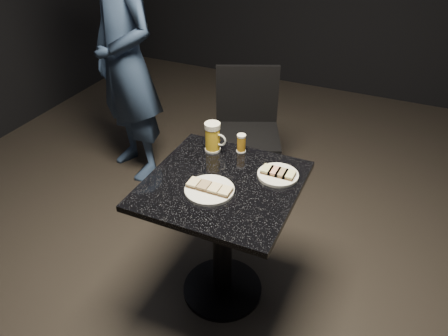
{
  "coord_description": "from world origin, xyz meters",
  "views": [
    {
      "loc": [
        0.69,
        -1.5,
        1.95
      ],
      "look_at": [
        0.0,
        0.02,
        0.82
      ],
      "focal_mm": 35.0,
      "sensor_mm": 36.0,
      "label": 1
    }
  ],
  "objects_px": {
    "table": "(222,222)",
    "beer_mug": "(213,137)",
    "plate_small": "(278,175)",
    "plate_large": "(209,190)",
    "patron": "(126,61)",
    "chair": "(247,125)",
    "beer_tumbler": "(241,143)"
  },
  "relations": [
    {
      "from": "plate_large",
      "to": "beer_tumbler",
      "type": "relative_size",
      "value": 2.32
    },
    {
      "from": "plate_large",
      "to": "beer_mug",
      "type": "bearing_deg",
      "value": 112.79
    },
    {
      "from": "plate_small",
      "to": "table",
      "type": "distance_m",
      "value": 0.37
    },
    {
      "from": "plate_small",
      "to": "table",
      "type": "height_order",
      "value": "plate_small"
    },
    {
      "from": "beer_tumbler",
      "to": "patron",
      "type": "bearing_deg",
      "value": 152.77
    },
    {
      "from": "patron",
      "to": "plate_small",
      "type": "bearing_deg",
      "value": -2.7
    },
    {
      "from": "beer_mug",
      "to": "chair",
      "type": "distance_m",
      "value": 0.82
    },
    {
      "from": "plate_large",
      "to": "patron",
      "type": "relative_size",
      "value": 0.13
    },
    {
      "from": "plate_large",
      "to": "plate_small",
      "type": "distance_m",
      "value": 0.34
    },
    {
      "from": "patron",
      "to": "beer_mug",
      "type": "height_order",
      "value": "patron"
    },
    {
      "from": "plate_small",
      "to": "table",
      "type": "relative_size",
      "value": 0.26
    },
    {
      "from": "table",
      "to": "beer_tumbler",
      "type": "xyz_separation_m",
      "value": [
        -0.03,
        0.29,
        0.29
      ]
    },
    {
      "from": "patron",
      "to": "table",
      "type": "distance_m",
      "value": 1.46
    },
    {
      "from": "plate_large",
      "to": "table",
      "type": "height_order",
      "value": "plate_large"
    },
    {
      "from": "plate_large",
      "to": "beer_tumbler",
      "type": "height_order",
      "value": "beer_tumbler"
    },
    {
      "from": "plate_large",
      "to": "plate_small",
      "type": "bearing_deg",
      "value": 44.46
    },
    {
      "from": "plate_small",
      "to": "beer_mug",
      "type": "xyz_separation_m",
      "value": [
        -0.38,
        0.09,
        0.07
      ]
    },
    {
      "from": "plate_small",
      "to": "patron",
      "type": "bearing_deg",
      "value": 152.47
    },
    {
      "from": "table",
      "to": "beer_mug",
      "type": "bearing_deg",
      "value": 123.88
    },
    {
      "from": "beer_tumbler",
      "to": "chair",
      "type": "relative_size",
      "value": 0.11
    },
    {
      "from": "beer_mug",
      "to": "beer_tumbler",
      "type": "xyz_separation_m",
      "value": [
        0.14,
        0.05,
        -0.03
      ]
    },
    {
      "from": "table",
      "to": "beer_tumbler",
      "type": "distance_m",
      "value": 0.41
    },
    {
      "from": "plate_small",
      "to": "plate_large",
      "type": "bearing_deg",
      "value": -135.54
    },
    {
      "from": "plate_large",
      "to": "table",
      "type": "relative_size",
      "value": 0.3
    },
    {
      "from": "beer_mug",
      "to": "chair",
      "type": "xyz_separation_m",
      "value": [
        -0.1,
        0.75,
        -0.33
      ]
    },
    {
      "from": "table",
      "to": "beer_tumbler",
      "type": "height_order",
      "value": "beer_tumbler"
    },
    {
      "from": "plate_small",
      "to": "patron",
      "type": "height_order",
      "value": "patron"
    },
    {
      "from": "plate_large",
      "to": "plate_small",
      "type": "relative_size",
      "value": 1.16
    },
    {
      "from": "patron",
      "to": "beer_tumbler",
      "type": "height_order",
      "value": "patron"
    },
    {
      "from": "table",
      "to": "beer_mug",
      "type": "height_order",
      "value": "beer_mug"
    },
    {
      "from": "patron",
      "to": "beer_mug",
      "type": "xyz_separation_m",
      "value": [
        0.96,
        -0.61,
        -0.05
      ]
    },
    {
      "from": "table",
      "to": "beer_mug",
      "type": "xyz_separation_m",
      "value": [
        -0.16,
        0.24,
        0.32
      ]
    }
  ]
}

